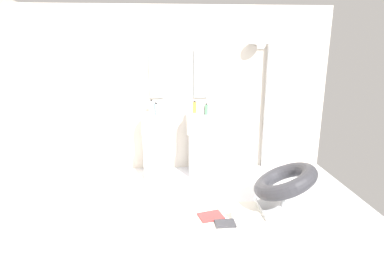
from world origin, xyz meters
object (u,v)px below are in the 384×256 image
coffee_mug (233,215)px  soap_bottle_black (206,110)px  lounge_chair (285,185)px  towel_rack (67,161)px  soap_bottle_green (206,109)px  magazine_charcoal (225,223)px  soap_bottle_white (157,110)px  magazine_red (211,216)px  pedestal_sink_right (202,141)px  pedestal_sink_left (157,142)px  shower_column (268,104)px  soap_bottle_grey (152,106)px  soap_bottle_blue (156,109)px  soap_bottle_amber (195,107)px

coffee_mug → soap_bottle_black: (-0.20, 1.27, 1.01)m
lounge_chair → towel_rack: (-2.63, 0.24, 0.28)m
lounge_chair → soap_bottle_green: size_ratio=5.90×
soap_bottle_black → magazine_charcoal: bearing=-86.6°
soap_bottle_white → towel_rack: bearing=-141.4°
magazine_red → magazine_charcoal: 0.22m
coffee_mug → soap_bottle_white: (-0.93, 1.23, 1.02)m
pedestal_sink_right → towel_rack: 2.01m
coffee_mug → pedestal_sink_left: bearing=124.0°
pedestal_sink_right → shower_column: 1.25m
lounge_chair → soap_bottle_grey: (-1.67, 1.36, 0.73)m
soap_bottle_grey → soap_bottle_blue: 0.26m
towel_rack → soap_bottle_green: size_ratio=5.56×
coffee_mug → soap_bottle_black: size_ratio=0.64×
shower_column → soap_bottle_grey: (-1.87, -0.10, 0.00)m
shower_column → lounge_chair: shower_column is taller
towel_rack → soap_bottle_white: 1.42m
pedestal_sink_left → soap_bottle_grey: size_ratio=5.74×
pedestal_sink_right → soap_bottle_grey: bearing=171.7°
lounge_chair → soap_bottle_white: size_ratio=5.37×
lounge_chair → soap_bottle_blue: (-1.59, 1.11, 0.73)m
magazine_red → soap_bottle_white: bearing=104.0°
shower_column → magazine_red: bearing=-125.2°
magazine_charcoal → soap_bottle_white: bearing=119.2°
pedestal_sink_left → soap_bottle_green: bearing=-11.0°
shower_column → coffee_mug: (-0.85, -1.62, -1.02)m
towel_rack → soap_bottle_green: (1.79, 0.87, 0.44)m
soap_bottle_black → soap_bottle_grey: (-0.82, 0.25, 0.02)m
lounge_chair → soap_bottle_white: (-1.57, 1.08, 0.73)m
soap_bottle_white → soap_bottle_green: 0.73m
pedestal_sink_left → magazine_charcoal: pedestal_sink_left is taller
coffee_mug → soap_bottle_green: size_ratio=0.57×
towel_rack → soap_bottle_amber: bearing=32.3°
lounge_chair → soap_bottle_grey: soap_bottle_grey is taller
soap_bottle_black → soap_bottle_amber: (-0.16, 0.14, 0.02)m
soap_bottle_white → soap_bottle_green: bearing=1.9°
pedestal_sink_right → coffee_mug: size_ratio=11.22×
soap_bottle_white → soap_bottle_black: size_ratio=1.23×
magazine_red → coffee_mug: bearing=-25.6°
soap_bottle_black → soap_bottle_blue: bearing=-179.8°
pedestal_sink_left → soap_bottle_black: size_ratio=7.20×
soap_bottle_blue → pedestal_sink_left: bearing=89.8°
soap_bottle_blue → shower_column: bearing=11.0°
soap_bottle_white → soap_bottle_blue: 0.04m
coffee_mug → soap_bottle_amber: bearing=104.3°
soap_bottle_black → soap_bottle_amber: soap_bottle_amber is taller
soap_bottle_amber → soap_bottle_grey: bearing=171.3°
towel_rack → lounge_chair: bearing=-5.1°
shower_column → soap_bottle_green: size_ratio=11.99×
magazine_red → soap_bottle_black: size_ratio=1.83×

